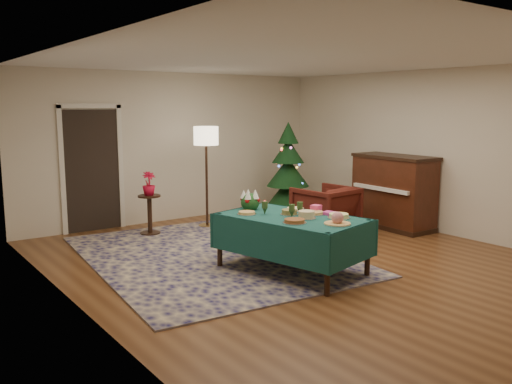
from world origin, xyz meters
TOP-DOWN VIEW (x-y plane):
  - room_shell at (0.00, 0.00)m, footprint 7.00×7.00m
  - doorway at (-1.60, 3.48)m, footprint 1.08×0.04m
  - rug at (-0.84, 0.94)m, footprint 3.59×4.49m
  - buffet_table at (-0.40, -0.30)m, footprint 1.48×2.05m
  - platter_0 at (-0.27, -0.98)m, footprint 0.32×0.32m
  - platter_1 at (0.01, -0.72)m, footprint 0.28×0.28m
  - platter_2 at (-0.62, -0.61)m, footprint 0.29×0.29m
  - platter_3 at (-0.33, -0.50)m, footprint 0.24×0.24m
  - platter_4 at (-0.08, -0.36)m, footprint 0.28×0.28m
  - platter_5 at (-0.35, -0.19)m, footprint 0.23×0.23m
  - platter_6 at (-0.10, -0.02)m, footprint 0.26×0.26m
  - platter_7 at (-0.78, 0.15)m, footprint 0.25×0.25m
  - goblet_0 at (-0.59, 0.02)m, footprint 0.08×0.08m
  - goblet_1 at (-0.24, -0.27)m, footprint 0.08×0.08m
  - goblet_2 at (-0.44, -0.34)m, footprint 0.08×0.08m
  - napkin_stack at (0.07, -0.49)m, footprint 0.17×0.17m
  - gift_box at (0.04, -0.27)m, footprint 0.14×0.14m
  - centerpiece at (-0.54, 0.41)m, footprint 0.26×0.26m
  - armchair at (1.38, 0.95)m, footprint 0.93×0.88m
  - floor_lamp at (0.10, 2.60)m, footprint 0.42×0.42m
  - side_table at (-0.97, 2.64)m, footprint 0.37×0.37m
  - potted_plant at (-0.97, 2.64)m, footprint 0.22×0.38m
  - christmas_tree at (1.82, 2.47)m, footprint 1.30×1.30m
  - piano at (2.67, 0.63)m, footprint 0.75×1.49m

SIDE VIEW (x-z plane):
  - rug at x=-0.84m, z-range 0.00..0.02m
  - side_table at x=-0.97m, z-range -0.01..0.65m
  - armchair at x=1.38m, z-range 0.00..0.89m
  - buffet_table at x=-0.40m, z-range 0.22..0.94m
  - piano at x=2.67m, z-range -0.01..1.25m
  - platter_7 at x=-0.78m, z-range 0.72..0.76m
  - platter_4 at x=-0.08m, z-range 0.72..0.76m
  - platter_6 at x=-0.10m, z-range 0.72..0.76m
  - napkin_stack at x=0.07m, z-range 0.72..0.76m
  - platter_2 at x=-0.62m, z-range 0.72..0.77m
  - platter_1 at x=0.01m, z-range 0.72..0.78m
  - platter_5 at x=-0.35m, z-range 0.72..0.79m
  - potted_plant at x=-0.97m, z-range 0.66..0.87m
  - platter_3 at x=-0.33m, z-range 0.72..0.82m
  - gift_box at x=0.04m, z-range 0.72..0.82m
  - platter_0 at x=-0.27m, z-range 0.70..0.86m
  - goblet_0 at x=-0.59m, z-range 0.73..0.89m
  - goblet_1 at x=-0.24m, z-range 0.73..0.89m
  - goblet_2 at x=-0.44m, z-range 0.73..0.89m
  - christmas_tree at x=1.82m, z-range -0.09..1.71m
  - centerpiece at x=-0.54m, z-range 0.70..0.99m
  - doorway at x=-1.60m, z-range 0.02..2.18m
  - room_shell at x=0.00m, z-range -2.15..4.85m
  - floor_lamp at x=0.10m, z-range 0.61..2.36m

